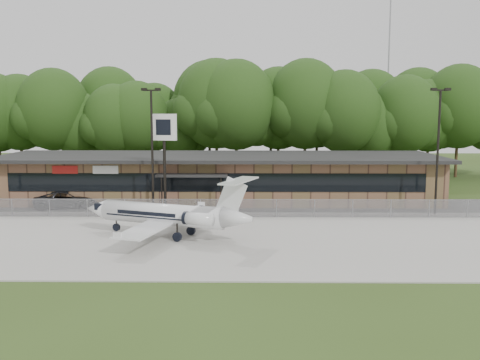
{
  "coord_description": "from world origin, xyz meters",
  "views": [
    {
      "loc": [
        2.63,
        -26.51,
        8.46
      ],
      "look_at": [
        2.16,
        12.0,
        3.43
      ],
      "focal_mm": 40.0,
      "sensor_mm": 36.0,
      "label": 1
    }
  ],
  "objects_px": {
    "business_jet": "(169,216)",
    "pole_sign": "(164,138)",
    "suv": "(67,199)",
    "terminal": "(219,177)"
  },
  "relations": [
    {
      "from": "pole_sign",
      "to": "terminal",
      "type": "bearing_deg",
      "value": 73.06
    },
    {
      "from": "business_jet",
      "to": "suv",
      "type": "relative_size",
      "value": 2.27
    },
    {
      "from": "business_jet",
      "to": "pole_sign",
      "type": "xyz_separation_m",
      "value": [
        -1.54,
        8.5,
        4.74
      ]
    },
    {
      "from": "business_jet",
      "to": "terminal",
      "type": "bearing_deg",
      "value": 101.87
    },
    {
      "from": "terminal",
      "to": "suv",
      "type": "bearing_deg",
      "value": -159.84
    },
    {
      "from": "terminal",
      "to": "business_jet",
      "type": "bearing_deg",
      "value": -99.17
    },
    {
      "from": "business_jet",
      "to": "pole_sign",
      "type": "height_order",
      "value": "pole_sign"
    },
    {
      "from": "terminal",
      "to": "business_jet",
      "type": "height_order",
      "value": "terminal"
    },
    {
      "from": "terminal",
      "to": "pole_sign",
      "type": "xyz_separation_m",
      "value": [
        -4.06,
        -7.14,
        4.08
      ]
    },
    {
      "from": "terminal",
      "to": "pole_sign",
      "type": "distance_m",
      "value": 9.18
    }
  ]
}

